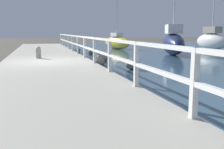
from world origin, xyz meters
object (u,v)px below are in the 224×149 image
mooring_bollard (38,52)px  sailboat_yellow (117,42)px  sailboat_navy (173,42)px  sailboat_white (212,40)px

mooring_bollard → sailboat_yellow: (7.46, 11.22, 0.01)m
sailboat_navy → sailboat_white: 7.19m
mooring_bollard → sailboat_navy: size_ratio=0.10×
mooring_bollard → sailboat_yellow: sailboat_yellow is taller
sailboat_navy → sailboat_yellow: sailboat_navy is taller
sailboat_yellow → sailboat_white: bearing=-34.8°
mooring_bollard → sailboat_navy: (9.56, 3.77, 0.24)m
mooring_bollard → sailboat_white: sailboat_white is taller
sailboat_yellow → mooring_bollard: bearing=-134.4°
sailboat_navy → sailboat_yellow: size_ratio=1.07×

